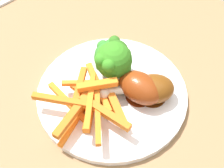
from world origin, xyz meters
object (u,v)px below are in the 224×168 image
object	(u,v)px
broccoli_floret_middle	(109,56)
carrot_fries_pile	(90,102)
dinner_plate	(112,94)
broccoli_floret_front	(114,61)
broccoli_floret_back	(116,52)
dining_table	(112,136)
chicken_drumstick_far	(150,89)
chicken_drumstick_near	(137,86)

from	to	relation	value
broccoli_floret_middle	carrot_fries_pile	bearing A→B (deg)	105.63
dinner_plate	broccoli_floret_front	bearing A→B (deg)	-60.82
broccoli_floret_front	dinner_plate	bearing A→B (deg)	119.18
broccoli_floret_back	dinner_plate	bearing A→B (deg)	117.23
broccoli_floret_back	carrot_fries_pile	size ratio (longest dim) A/B	0.41
broccoli_floret_back	dining_table	bearing A→B (deg)	120.14
dinner_plate	broccoli_floret_middle	xyz separation A→B (m)	(0.03, -0.03, 0.04)
dining_table	chicken_drumstick_far	xyz separation A→B (m)	(-0.04, -0.04, 0.14)
dinner_plate	carrot_fries_pile	world-z (taller)	carrot_fries_pile
broccoli_floret_middle	chicken_drumstick_near	world-z (taller)	broccoli_floret_middle
dining_table	carrot_fries_pile	bearing A→B (deg)	59.44
broccoli_floret_back	chicken_drumstick_far	distance (m)	0.08
dinner_plate	carrot_fries_pile	xyz separation A→B (m)	(0.01, 0.05, 0.02)
dining_table	dinner_plate	distance (m)	0.12
dining_table	chicken_drumstick_near	bearing A→B (deg)	-127.75
dinner_plate	broccoli_floret_middle	world-z (taller)	broccoli_floret_middle
carrot_fries_pile	dinner_plate	bearing A→B (deg)	-99.82
dinner_plate	broccoli_floret_back	xyz separation A→B (m)	(0.02, -0.04, 0.05)
dinner_plate	chicken_drumstick_near	distance (m)	0.05
broccoli_floret_front	broccoli_floret_back	world-z (taller)	broccoli_floret_front
broccoli_floret_front	broccoli_floret_middle	world-z (taller)	broccoli_floret_front
broccoli_floret_middle	dining_table	bearing A→B (deg)	131.63
broccoli_floret_front	carrot_fries_pile	size ratio (longest dim) A/B	0.47
dinner_plate	dining_table	bearing A→B (deg)	127.84
broccoli_floret_middle	broccoli_floret_front	bearing A→B (deg)	154.76
chicken_drumstick_far	dinner_plate	bearing A→B (deg)	26.07
broccoli_floret_middle	chicken_drumstick_near	size ratio (longest dim) A/B	0.51
broccoli_floret_front	broccoli_floret_back	size ratio (longest dim) A/B	1.14
broccoli_floret_front	chicken_drumstick_far	bearing A→B (deg)	-178.21
dinner_plate	broccoli_floret_middle	size ratio (longest dim) A/B	3.98
carrot_fries_pile	chicken_drumstick_near	xyz separation A→B (m)	(-0.04, -0.06, 0.00)
dinner_plate	broccoli_floret_back	world-z (taller)	broccoli_floret_back
broccoli_floret_back	carrot_fries_pile	distance (m)	0.09
dinner_plate	broccoli_floret_middle	distance (m)	0.06
dining_table	chicken_drumstick_near	distance (m)	0.15
dinner_plate	broccoli_floret_middle	bearing A→B (deg)	-46.83
dinner_plate	broccoli_floret_back	size ratio (longest dim) A/B	3.77
broccoli_floret_middle	broccoli_floret_back	size ratio (longest dim) A/B	0.95
chicken_drumstick_near	broccoli_floret_front	bearing A→B (deg)	-6.78
dining_table	chicken_drumstick_near	world-z (taller)	chicken_drumstick_near
broccoli_floret_front	chicken_drumstick_far	xyz separation A→B (m)	(-0.07, -0.00, -0.02)
broccoli_floret_front	broccoli_floret_middle	size ratio (longest dim) A/B	1.20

